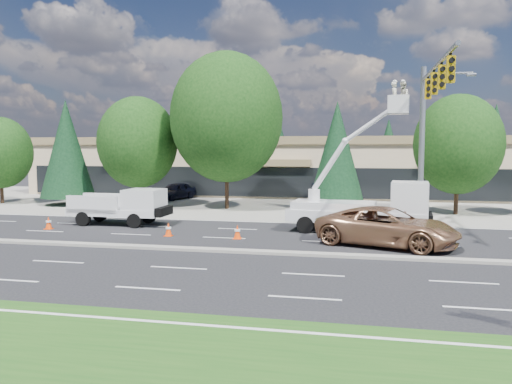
% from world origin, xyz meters
% --- Properties ---
extents(ground, '(140.00, 140.00, 0.00)m').
position_xyz_m(ground, '(0.00, 0.00, 0.00)').
color(ground, black).
rests_on(ground, ground).
extents(concrete_apron, '(140.00, 22.00, 0.01)m').
position_xyz_m(concrete_apron, '(0.00, 20.00, 0.01)').
color(concrete_apron, gray).
rests_on(concrete_apron, ground).
extents(road_median, '(120.00, 0.55, 0.12)m').
position_xyz_m(road_median, '(0.00, 0.00, 0.06)').
color(road_median, gray).
rests_on(road_median, ground).
extents(strip_mall, '(50.40, 15.40, 5.50)m').
position_xyz_m(strip_mall, '(0.00, 29.97, 2.83)').
color(strip_mall, tan).
rests_on(strip_mall, ground).
extents(tree_front_a, '(5.05, 5.05, 7.01)m').
position_xyz_m(tree_front_a, '(-22.00, 15.00, 4.10)').
color(tree_front_a, '#332114').
rests_on(tree_front_a, ground).
extents(tree_front_b, '(4.19, 4.19, 8.25)m').
position_xyz_m(tree_front_b, '(-16.00, 15.00, 4.42)').
color(tree_front_b, '#332114').
rests_on(tree_front_b, ground).
extents(tree_front_c, '(6.04, 6.04, 8.39)m').
position_xyz_m(tree_front_c, '(-10.00, 15.00, 4.91)').
color(tree_front_c, '#332114').
rests_on(tree_front_c, ground).
extents(tree_front_d, '(8.26, 8.26, 11.45)m').
position_xyz_m(tree_front_d, '(-3.00, 15.00, 6.71)').
color(tree_front_d, '#332114').
rests_on(tree_front_d, ground).
extents(tree_front_e, '(3.93, 3.93, 7.74)m').
position_xyz_m(tree_front_e, '(5.00, 15.00, 4.15)').
color(tree_front_e, '#332114').
rests_on(tree_front_e, ground).
extents(tree_front_f, '(5.82, 5.82, 8.07)m').
position_xyz_m(tree_front_f, '(13.00, 15.00, 4.72)').
color(tree_front_f, '#332114').
rests_on(tree_front_f, ground).
extents(tree_back_a, '(4.05, 4.05, 7.99)m').
position_xyz_m(tree_back_a, '(-18.00, 42.00, 4.29)').
color(tree_back_a, '#332114').
rests_on(tree_back_a, ground).
extents(tree_back_b, '(5.28, 5.28, 10.41)m').
position_xyz_m(tree_back_b, '(-4.00, 42.00, 5.59)').
color(tree_back_b, '#332114').
rests_on(tree_back_b, ground).
extents(tree_back_c, '(4.07, 4.07, 8.02)m').
position_xyz_m(tree_back_c, '(10.00, 42.00, 4.30)').
color(tree_back_c, '#332114').
rests_on(tree_back_c, ground).
extents(tree_back_d, '(4.88, 4.88, 9.62)m').
position_xyz_m(tree_back_d, '(22.00, 42.00, 5.16)').
color(tree_back_d, '#332114').
rests_on(tree_back_d, ground).
extents(signal_mast, '(2.76, 10.16, 9.00)m').
position_xyz_m(signal_mast, '(10.03, 7.04, 6.06)').
color(signal_mast, gray).
rests_on(signal_mast, ground).
extents(utility_pickup, '(5.54, 2.28, 2.11)m').
position_xyz_m(utility_pickup, '(-6.88, 6.19, 0.87)').
color(utility_pickup, silver).
rests_on(utility_pickup, ground).
extents(bucket_truck, '(7.38, 2.92, 7.90)m').
position_xyz_m(bucket_truck, '(7.06, 6.14, 1.66)').
color(bucket_truck, silver).
rests_on(bucket_truck, ground).
extents(traffic_cone_a, '(0.40, 0.40, 0.70)m').
position_xyz_m(traffic_cone_a, '(-10.24, 3.93, 0.34)').
color(traffic_cone_a, '#FF4408').
rests_on(traffic_cone_a, ground).
extents(traffic_cone_b, '(0.40, 0.40, 0.70)m').
position_xyz_m(traffic_cone_b, '(-2.92, 3.18, 0.34)').
color(traffic_cone_b, '#FF4408').
rests_on(traffic_cone_b, ground).
extents(traffic_cone_c, '(0.40, 0.40, 0.70)m').
position_xyz_m(traffic_cone_c, '(0.70, 3.16, 0.34)').
color(traffic_cone_c, '#FF4408').
rests_on(traffic_cone_c, ground).
extents(minivan, '(6.98, 4.90, 1.77)m').
position_xyz_m(minivan, '(7.85, 2.80, 0.88)').
color(minivan, '#9A6C4A').
rests_on(minivan, ground).
extents(parked_car_west, '(2.96, 4.68, 1.48)m').
position_xyz_m(parked_car_west, '(-9.17, 20.65, 0.74)').
color(parked_car_west, black).
rests_on(parked_car_west, ground).
extents(parked_car_east, '(2.45, 5.16, 1.63)m').
position_xyz_m(parked_car_east, '(3.74, 19.91, 0.82)').
color(parked_car_east, black).
rests_on(parked_car_east, ground).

